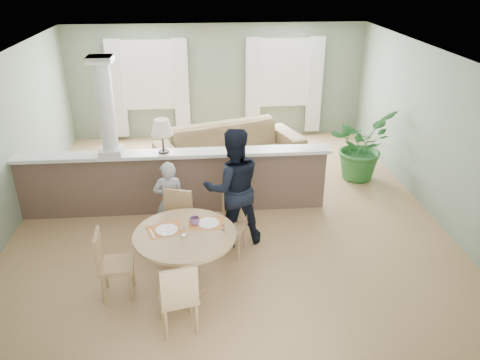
{
  "coord_description": "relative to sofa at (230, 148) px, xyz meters",
  "views": [
    {
      "loc": [
        -0.4,
        -7.09,
        4.03
      ],
      "look_at": [
        0.12,
        -1.0,
        1.12
      ],
      "focal_mm": 35.0,
      "sensor_mm": 36.0,
      "label": 1
    }
  ],
  "objects": [
    {
      "name": "ground",
      "position": [
        -0.17,
        -1.99,
        -0.44
      ],
      "size": [
        8.0,
        8.0,
        0.0
      ],
      "primitive_type": "plane",
      "color": "tan",
      "rests_on": "ground"
    },
    {
      "name": "room_shell",
      "position": [
        -0.2,
        -1.36,
        1.37
      ],
      "size": [
        7.02,
        8.02,
        2.71
      ],
      "color": "gray",
      "rests_on": "ground"
    },
    {
      "name": "pony_wall",
      "position": [
        -1.16,
        -1.79,
        0.26
      ],
      "size": [
        5.32,
        0.38,
        2.7
      ],
      "color": "brown",
      "rests_on": "ground"
    },
    {
      "name": "sofa",
      "position": [
        0.0,
        0.0,
        0.0
      ],
      "size": [
        3.25,
        2.09,
        0.89
      ],
      "primitive_type": "imported",
      "rotation": [
        0.0,
        0.0,
        0.32
      ],
      "color": "olive",
      "rests_on": "ground"
    },
    {
      "name": "houseplant",
      "position": [
        2.53,
        -0.69,
        0.24
      ],
      "size": [
        1.63,
        1.63,
        1.37
      ],
      "primitive_type": "imported",
      "rotation": [
        0.0,
        0.0,
        0.79
      ],
      "color": "#286429",
      "rests_on": "ground"
    },
    {
      "name": "dining_table",
      "position": [
        -0.84,
        -3.87,
        0.2
      ],
      "size": [
        1.34,
        1.34,
        0.92
      ],
      "rotation": [
        0.0,
        0.0,
        0.33
      ],
      "color": "tan",
      "rests_on": "ground"
    },
    {
      "name": "chair_far_boy",
      "position": [
        -1.0,
        -3.09,
        0.11
      ],
      "size": [
        0.57,
        0.57,
        0.99
      ],
      "rotation": [
        0.0,
        0.0,
        -0.32
      ],
      "color": "tan",
      "rests_on": "ground"
    },
    {
      "name": "chair_far_man",
      "position": [
        -0.17,
        -3.07,
        0.05
      ],
      "size": [
        0.53,
        0.53,
        0.89
      ],
      "rotation": [
        0.0,
        0.0,
        -0.38
      ],
      "color": "tan",
      "rests_on": "ground"
    },
    {
      "name": "chair_near",
      "position": [
        -0.91,
        -4.76,
        0.1
      ],
      "size": [
        0.53,
        0.53,
        0.98
      ],
      "rotation": [
        0.0,
        0.0,
        3.35
      ],
      "color": "tan",
      "rests_on": "ground"
    },
    {
      "name": "chair_side",
      "position": [
        -1.81,
        -4.01,
        0.08
      ],
      "size": [
        0.46,
        0.46,
        0.95
      ],
      "rotation": [
        0.0,
        0.0,
        1.66
      ],
      "color": "tan",
      "rests_on": "ground"
    },
    {
      "name": "child_person",
      "position": [
        -1.11,
        -2.7,
        0.22
      ],
      "size": [
        0.5,
        0.34,
        1.32
      ],
      "primitive_type": "imported",
      "rotation": [
        0.0,
        0.0,
        3.19
      ],
      "color": "#9C9DA1",
      "rests_on": "ground"
    },
    {
      "name": "man_person",
      "position": [
        -0.14,
        -2.83,
        0.49
      ],
      "size": [
        1.01,
        0.84,
        1.86
      ],
      "primitive_type": "imported",
      "rotation": [
        0.0,
        0.0,
        3.31
      ],
      "color": "black",
      "rests_on": "ground"
    }
  ]
}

